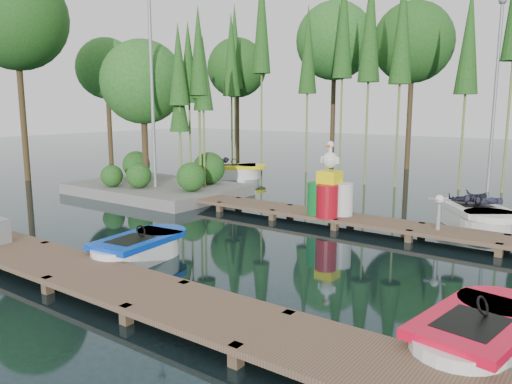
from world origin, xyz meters
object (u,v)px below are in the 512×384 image
Objects in this scene: island at (154,109)px; boat_yellow_far at (232,171)px; boat_blue at (139,249)px; yellow_barrel at (324,199)px; boat_red at (478,338)px; drum_cluster at (329,194)px.

boat_yellow_far is at bearing 90.48° from island.
island is at bearing 128.80° from boat_blue.
boat_yellow_far reaches higher than yellow_barrel.
boat_yellow_far is at bearing 148.81° from boat_red.
boat_blue is 5.62m from yellow_barrel.
drum_cluster is at bearing -51.11° from boat_yellow_far.
island is 2.64× the size of boat_blue.
yellow_barrel is at bearing 147.40° from drum_cluster.
island reaches higher than yellow_barrel.
boat_yellow_far is at bearing 144.82° from yellow_barrel.
boat_red reaches higher than boat_blue.
island is 8.14m from yellow_barrel.
boat_yellow_far is 1.54× the size of drum_cluster.
drum_cluster is at bearing -32.60° from yellow_barrel.
drum_cluster reaches higher than boat_blue.
boat_yellow_far reaches higher than boat_blue.
boat_red is at bearing -56.01° from boat_yellow_far.
island is 3.28× the size of drum_cluster.
boat_yellow_far is (-13.07, 10.97, 0.06)m from boat_red.
drum_cluster reaches higher than boat_yellow_far.
boat_yellow_far is (-6.15, 10.83, 0.07)m from boat_blue.
island is 14.77m from boat_red.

